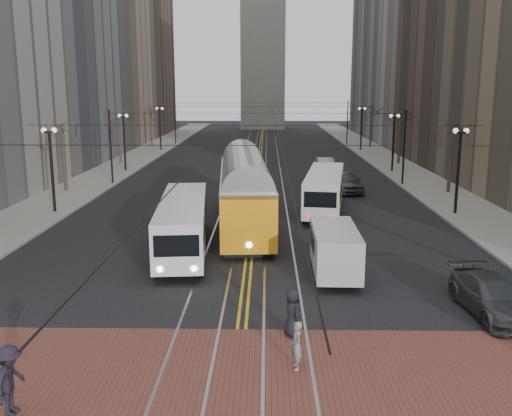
{
  "coord_description": "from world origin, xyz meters",
  "views": [
    {
      "loc": [
        0.89,
        -20.06,
        8.5
      ],
      "look_at": [
        0.39,
        5.89,
        3.0
      ],
      "focal_mm": 40.0,
      "sensor_mm": 36.0,
      "label": 1
    }
  ],
  "objects_px": {
    "sedan_silver": "(325,166)",
    "sedan_parked": "(492,296)",
    "transit_bus": "(183,226)",
    "pedestrian_b": "(297,345)",
    "pedestrian_d": "(10,380)",
    "cargo_van": "(335,252)",
    "sedan_grey": "(346,182)",
    "streetcar": "(244,197)",
    "pedestrian_a": "(292,313)",
    "rear_bus": "(325,192)"
  },
  "relations": [
    {
      "from": "rear_bus",
      "to": "pedestrian_b",
      "type": "xyz_separation_m",
      "value": [
        -3.1,
        -22.94,
        -0.61
      ]
    },
    {
      "from": "transit_bus",
      "to": "sedan_grey",
      "type": "relative_size",
      "value": 2.18
    },
    {
      "from": "streetcar",
      "to": "sedan_silver",
      "type": "relative_size",
      "value": 3.24
    },
    {
      "from": "sedan_parked",
      "to": "pedestrian_d",
      "type": "distance_m",
      "value": 16.92
    },
    {
      "from": "transit_bus",
      "to": "sedan_grey",
      "type": "distance_m",
      "value": 20.84
    },
    {
      "from": "transit_bus",
      "to": "sedan_grey",
      "type": "xyz_separation_m",
      "value": [
        10.97,
        17.71,
        -0.52
      ]
    },
    {
      "from": "transit_bus",
      "to": "sedan_silver",
      "type": "height_order",
      "value": "transit_bus"
    },
    {
      "from": "sedan_grey",
      "to": "sedan_parked",
      "type": "xyz_separation_m",
      "value": [
        2.03,
        -25.98,
        -0.15
      ]
    },
    {
      "from": "cargo_van",
      "to": "sedan_parked",
      "type": "height_order",
      "value": "cargo_van"
    },
    {
      "from": "transit_bus",
      "to": "pedestrian_a",
      "type": "distance_m",
      "value": 11.7
    },
    {
      "from": "streetcar",
      "to": "cargo_van",
      "type": "height_order",
      "value": "streetcar"
    },
    {
      "from": "pedestrian_a",
      "to": "pedestrian_b",
      "type": "distance_m",
      "value": 2.37
    },
    {
      "from": "cargo_van",
      "to": "sedan_grey",
      "type": "xyz_separation_m",
      "value": [
        3.47,
        21.64,
        -0.27
      ]
    },
    {
      "from": "transit_bus",
      "to": "pedestrian_b",
      "type": "height_order",
      "value": "transit_bus"
    },
    {
      "from": "transit_bus",
      "to": "sedan_grey",
      "type": "bearing_deg",
      "value": 52.88
    },
    {
      "from": "transit_bus",
      "to": "cargo_van",
      "type": "distance_m",
      "value": 8.47
    },
    {
      "from": "rear_bus",
      "to": "pedestrian_d",
      "type": "xyz_separation_m",
      "value": [
        -10.75,
        -25.56,
        -0.41
      ]
    },
    {
      "from": "streetcar",
      "to": "cargo_van",
      "type": "bearing_deg",
      "value": -69.04
    },
    {
      "from": "rear_bus",
      "to": "pedestrian_a",
      "type": "height_order",
      "value": "rear_bus"
    },
    {
      "from": "sedan_parked",
      "to": "pedestrian_a",
      "type": "relative_size",
      "value": 2.88
    },
    {
      "from": "transit_bus",
      "to": "pedestrian_d",
      "type": "bearing_deg",
      "value": -103.93
    },
    {
      "from": "sedan_silver",
      "to": "pedestrian_b",
      "type": "xyz_separation_m",
      "value": [
        -4.92,
        -40.45,
        -0.01
      ]
    },
    {
      "from": "sedan_grey",
      "to": "sedan_silver",
      "type": "bearing_deg",
      "value": 87.09
    },
    {
      "from": "rear_bus",
      "to": "cargo_van",
      "type": "bearing_deg",
      "value": -85.18
    },
    {
      "from": "rear_bus",
      "to": "pedestrian_b",
      "type": "distance_m",
      "value": 23.15
    },
    {
      "from": "sedan_grey",
      "to": "pedestrian_b",
      "type": "xyz_separation_m",
      "value": [
        -5.65,
        -30.51,
        -0.09
      ]
    },
    {
      "from": "rear_bus",
      "to": "pedestrian_d",
      "type": "height_order",
      "value": "rear_bus"
    },
    {
      "from": "cargo_van",
      "to": "sedan_silver",
      "type": "distance_m",
      "value": 31.7
    },
    {
      "from": "cargo_van",
      "to": "pedestrian_b",
      "type": "bearing_deg",
      "value": -102.95
    },
    {
      "from": "rear_bus",
      "to": "streetcar",
      "type": "bearing_deg",
      "value": -132.75
    },
    {
      "from": "sedan_silver",
      "to": "pedestrian_b",
      "type": "relative_size",
      "value": 3.13
    },
    {
      "from": "sedan_grey",
      "to": "pedestrian_a",
      "type": "relative_size",
      "value": 2.97
    },
    {
      "from": "sedan_silver",
      "to": "pedestrian_d",
      "type": "distance_m",
      "value": 44.88
    },
    {
      "from": "streetcar",
      "to": "pedestrian_b",
      "type": "xyz_separation_m",
      "value": [
        2.32,
        -18.6,
        -1.05
      ]
    },
    {
      "from": "transit_bus",
      "to": "pedestrian_a",
      "type": "bearing_deg",
      "value": -68.45
    },
    {
      "from": "sedan_parked",
      "to": "pedestrian_b",
      "type": "xyz_separation_m",
      "value": [
        -7.68,
        -4.53,
        0.06
      ]
    },
    {
      "from": "sedan_parked",
      "to": "pedestrian_d",
      "type": "relative_size",
      "value": 2.54
    },
    {
      "from": "rear_bus",
      "to": "sedan_silver",
      "type": "xyz_separation_m",
      "value": [
        1.82,
        17.52,
        -0.6
      ]
    },
    {
      "from": "cargo_van",
      "to": "sedan_grey",
      "type": "relative_size",
      "value": 1.01
    },
    {
      "from": "streetcar",
      "to": "pedestrian_a",
      "type": "relative_size",
      "value": 9.07
    },
    {
      "from": "rear_bus",
      "to": "sedan_silver",
      "type": "distance_m",
      "value": 17.62
    },
    {
      "from": "rear_bus",
      "to": "pedestrian_d",
      "type": "distance_m",
      "value": 27.73
    },
    {
      "from": "sedan_silver",
      "to": "sedan_parked",
      "type": "relative_size",
      "value": 0.97
    },
    {
      "from": "pedestrian_b",
      "to": "pedestrian_d",
      "type": "xyz_separation_m",
      "value": [
        -7.65,
        -2.63,
        0.2
      ]
    },
    {
      "from": "pedestrian_b",
      "to": "pedestrian_a",
      "type": "bearing_deg",
      "value": 171.3
    },
    {
      "from": "transit_bus",
      "to": "pedestrian_d",
      "type": "xyz_separation_m",
      "value": [
        -2.33,
        -15.43,
        -0.4
      ]
    },
    {
      "from": "cargo_van",
      "to": "pedestrian_a",
      "type": "xyz_separation_m",
      "value": [
        -2.21,
        -6.5,
        -0.27
      ]
    },
    {
      "from": "sedan_grey",
      "to": "pedestrian_a",
      "type": "height_order",
      "value": "sedan_grey"
    },
    {
      "from": "transit_bus",
      "to": "cargo_van",
      "type": "relative_size",
      "value": 2.16
    },
    {
      "from": "transit_bus",
      "to": "pedestrian_b",
      "type": "distance_m",
      "value": 13.88
    }
  ]
}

